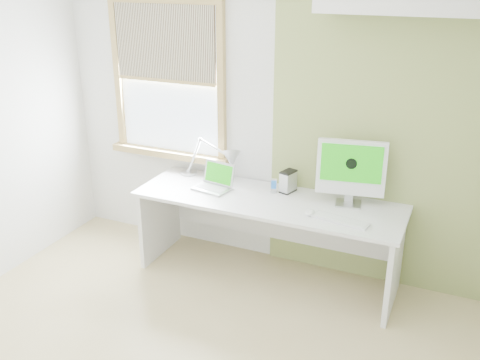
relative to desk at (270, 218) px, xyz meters
The scene contains 11 objects.
room 1.64m from the desk, 94.07° to the right, with size 4.04×3.54×2.64m.
accent_wall 1.22m from the desk, 18.33° to the left, with size 2.00×0.02×2.60m, color #8B9F52.
window 1.52m from the desk, 166.18° to the left, with size 1.20×0.14×1.42m.
desk is the anchor object (origin of this frame).
desk_lamp 0.66m from the desk, 161.99° to the left, with size 0.64×0.26×0.36m.
laptop 0.56m from the desk, behind, with size 0.34×0.29×0.21m.
phone_dock 0.25m from the desk, 95.28° to the left, with size 0.08×0.08×0.12m.
external_drive 0.34m from the desk, 57.21° to the left, with size 0.12×0.16×0.19m.
imac 0.80m from the desk, 10.59° to the left, with size 0.54×0.22×0.52m.
keyboard 0.71m from the desk, 19.48° to the right, with size 0.44×0.19×0.02m.
mouse 0.50m from the desk, 27.12° to the right, with size 0.06×0.11×0.03m, color white.
Camera 1 is at (1.52, -2.38, 2.49)m, focal length 40.27 mm.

